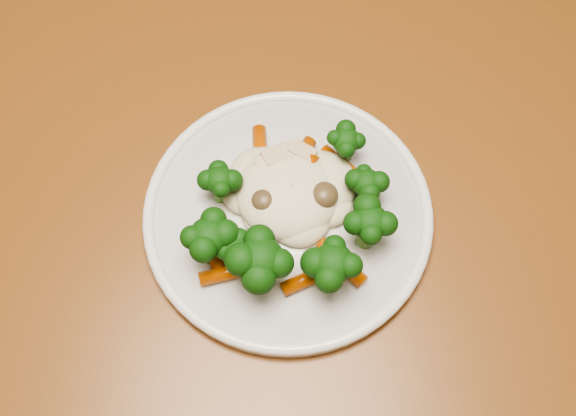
% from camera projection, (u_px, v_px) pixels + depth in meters
% --- Properties ---
extents(dining_table, '(1.27, 0.88, 0.75)m').
position_uv_depth(dining_table, '(322.00, 321.00, 0.68)').
color(dining_table, brown).
rests_on(dining_table, ground).
extents(plate, '(0.24, 0.24, 0.01)m').
position_uv_depth(plate, '(288.00, 215.00, 0.61)').
color(plate, white).
rests_on(plate, dining_table).
extents(meal, '(0.18, 0.17, 0.05)m').
position_uv_depth(meal, '(288.00, 217.00, 0.58)').
color(meal, beige).
rests_on(meal, plate).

